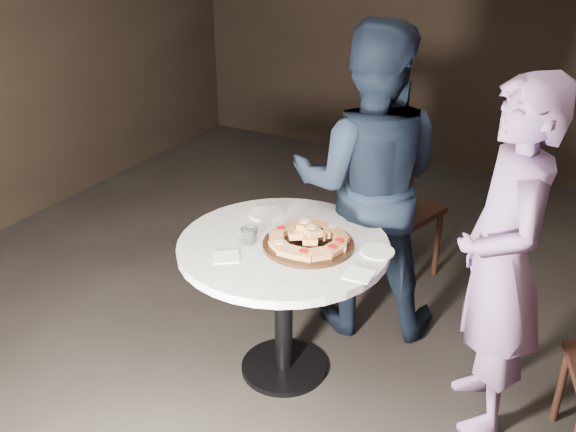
{
  "coord_description": "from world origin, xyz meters",
  "views": [
    {
      "loc": [
        1.32,
        -2.63,
        2.42
      ],
      "look_at": [
        -0.11,
        -0.02,
        0.96
      ],
      "focal_mm": 40.0,
      "sensor_mm": 36.0,
      "label": 1
    }
  ],
  "objects_px": {
    "chair_far": "(391,204)",
    "diner_navy": "(368,183)",
    "table": "(283,268)",
    "focaccia_pile": "(309,237)",
    "diner_teal": "(502,263)",
    "serving_board": "(308,244)",
    "water_glass": "(249,236)"
  },
  "relations": [
    {
      "from": "focaccia_pile",
      "to": "water_glass",
      "type": "height_order",
      "value": "focaccia_pile"
    },
    {
      "from": "focaccia_pile",
      "to": "serving_board",
      "type": "bearing_deg",
      "value": -143.29
    },
    {
      "from": "focaccia_pile",
      "to": "water_glass",
      "type": "bearing_deg",
      "value": -156.89
    },
    {
      "from": "table",
      "to": "focaccia_pile",
      "type": "xyz_separation_m",
      "value": [
        0.13,
        0.03,
        0.21
      ]
    },
    {
      "from": "focaccia_pile",
      "to": "diner_navy",
      "type": "distance_m",
      "value": 0.66
    },
    {
      "from": "serving_board",
      "to": "water_glass",
      "type": "xyz_separation_m",
      "value": [
        -0.28,
        -0.12,
        0.03
      ]
    },
    {
      "from": "water_glass",
      "to": "table",
      "type": "bearing_deg",
      "value": 32.2
    },
    {
      "from": "table",
      "to": "focaccia_pile",
      "type": "height_order",
      "value": "focaccia_pile"
    },
    {
      "from": "table",
      "to": "diner_teal",
      "type": "bearing_deg",
      "value": 10.64
    },
    {
      "from": "table",
      "to": "chair_far",
      "type": "xyz_separation_m",
      "value": [
        0.15,
        1.21,
        -0.09
      ]
    },
    {
      "from": "serving_board",
      "to": "focaccia_pile",
      "type": "relative_size",
      "value": 1.12
    },
    {
      "from": "table",
      "to": "water_glass",
      "type": "distance_m",
      "value": 0.26
    },
    {
      "from": "diner_teal",
      "to": "diner_navy",
      "type": "bearing_deg",
      "value": -143.94
    },
    {
      "from": "diner_navy",
      "to": "table",
      "type": "bearing_deg",
      "value": 56.1
    },
    {
      "from": "focaccia_pile",
      "to": "diner_teal",
      "type": "distance_m",
      "value": 0.94
    },
    {
      "from": "table",
      "to": "water_glass",
      "type": "height_order",
      "value": "water_glass"
    },
    {
      "from": "diner_navy",
      "to": "diner_teal",
      "type": "distance_m",
      "value": 1.0
    },
    {
      "from": "table",
      "to": "chair_far",
      "type": "bearing_deg",
      "value": 82.73
    },
    {
      "from": "focaccia_pile",
      "to": "diner_navy",
      "type": "height_order",
      "value": "diner_navy"
    },
    {
      "from": "serving_board",
      "to": "chair_far",
      "type": "xyz_separation_m",
      "value": [
        0.02,
        1.19,
        -0.25
      ]
    },
    {
      "from": "table",
      "to": "diner_teal",
      "type": "distance_m",
      "value": 1.1
    },
    {
      "from": "focaccia_pile",
      "to": "diner_teal",
      "type": "bearing_deg",
      "value": 10.52
    },
    {
      "from": "serving_board",
      "to": "diner_navy",
      "type": "bearing_deg",
      "value": 85.53
    },
    {
      "from": "serving_board",
      "to": "focaccia_pile",
      "type": "height_order",
      "value": "focaccia_pile"
    },
    {
      "from": "table",
      "to": "diner_navy",
      "type": "distance_m",
      "value": 0.76
    },
    {
      "from": "water_glass",
      "to": "diner_navy",
      "type": "relative_size",
      "value": 0.05
    },
    {
      "from": "focaccia_pile",
      "to": "chair_far",
      "type": "bearing_deg",
      "value": 89.05
    },
    {
      "from": "diner_teal",
      "to": "water_glass",
      "type": "bearing_deg",
      "value": -101.33
    },
    {
      "from": "chair_far",
      "to": "diner_navy",
      "type": "height_order",
      "value": "diner_navy"
    },
    {
      "from": "chair_far",
      "to": "diner_teal",
      "type": "height_order",
      "value": "diner_teal"
    },
    {
      "from": "focaccia_pile",
      "to": "water_glass",
      "type": "distance_m",
      "value": 0.31
    },
    {
      "from": "serving_board",
      "to": "water_glass",
      "type": "height_order",
      "value": "water_glass"
    }
  ]
}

